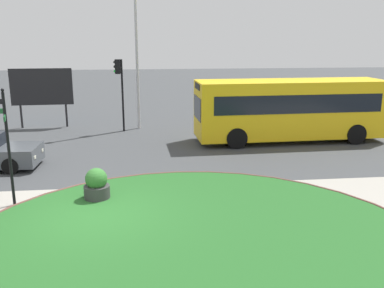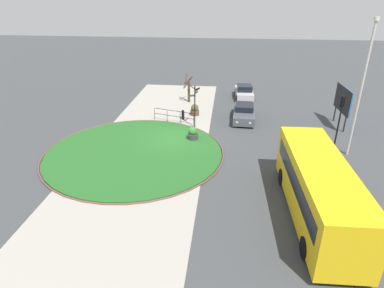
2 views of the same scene
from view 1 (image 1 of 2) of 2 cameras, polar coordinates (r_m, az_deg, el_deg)
The scene contains 10 objects.
ground at distance 12.91m, azimuth -12.57°, elevation -9.62°, with size 120.00×120.00×0.00m, color #3D3F42.
sidewalk_paving at distance 11.35m, azimuth -13.47°, elevation -13.07°, with size 32.00×8.54×0.02m, color #9E998E.
grass_island at distance 10.57m, azimuth 0.61°, elevation -14.56°, with size 12.55×12.55×0.10m, color #235B23.
grass_kerb_ring at distance 10.57m, azimuth 0.61°, elevation -14.54°, with size 12.86×12.86×0.11m, color brown.
signpost_directional at distance 14.01m, azimuth -23.68°, elevation 0.59°, with size 0.80×0.83×3.67m.
bus_yellow at distance 21.93m, azimuth 13.00°, elevation 4.63°, with size 9.49×2.79×3.06m.
traffic_light_near at distance 23.82m, azimuth -9.69°, elevation 8.56°, with size 0.49×0.29×3.97m.
lamppost_tall at distance 24.35m, azimuth -7.45°, elevation 13.45°, with size 0.32×0.32×9.20m.
billboard_left at distance 26.07m, azimuth -19.50°, elevation 7.08°, with size 3.47×0.29×3.42m.
planter_kerbside at distance 14.02m, azimuth -12.66°, elevation -5.52°, with size 0.83×0.83×1.09m.
Camera 1 is at (1.45, -11.77, 5.12)m, focal length 39.79 mm.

